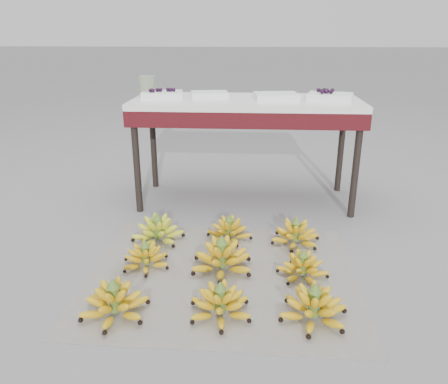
# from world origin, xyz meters

# --- Properties ---
(ground) EXTENTS (60.00, 60.00, 0.00)m
(ground) POSITION_xyz_m (0.00, 0.00, 0.00)
(ground) COLOR gray
(ground) RESTS_ON ground
(newspaper_mat) EXTENTS (1.27, 1.07, 0.01)m
(newspaper_mat) POSITION_xyz_m (-0.05, 0.07, 0.00)
(newspaper_mat) COLOR beige
(newspaper_mat) RESTS_ON ground
(bunch_front_left) EXTENTS (0.33, 0.33, 0.17)m
(bunch_front_left) POSITION_xyz_m (-0.46, -0.27, 0.06)
(bunch_front_left) COLOR #E2BC00
(bunch_front_left) RESTS_ON newspaper_mat
(bunch_front_center) EXTENTS (0.30, 0.30, 0.16)m
(bunch_front_center) POSITION_xyz_m (-0.04, -0.25, 0.06)
(bunch_front_center) COLOR #E2BC00
(bunch_front_center) RESTS_ON newspaper_mat
(bunch_front_right) EXTENTS (0.30, 0.30, 0.17)m
(bunch_front_right) POSITION_xyz_m (0.33, -0.25, 0.06)
(bunch_front_right) COLOR #E2BC00
(bunch_front_right) RESTS_ON newspaper_mat
(bunch_mid_left) EXTENTS (0.30, 0.30, 0.14)m
(bunch_mid_left) POSITION_xyz_m (-0.43, 0.11, 0.05)
(bunch_mid_left) COLOR #E2BC00
(bunch_mid_left) RESTS_ON newspaper_mat
(bunch_mid_center) EXTENTS (0.33, 0.33, 0.19)m
(bunch_mid_center) POSITION_xyz_m (-0.06, 0.11, 0.07)
(bunch_mid_center) COLOR #E2BC00
(bunch_mid_center) RESTS_ON newspaper_mat
(bunch_mid_right) EXTENTS (0.28, 0.28, 0.14)m
(bunch_mid_right) POSITION_xyz_m (0.32, 0.07, 0.05)
(bunch_mid_right) COLOR #E2BC00
(bunch_mid_right) RESTS_ON newspaper_mat
(bunch_back_left) EXTENTS (0.33, 0.33, 0.17)m
(bunch_back_left) POSITION_xyz_m (-0.43, 0.39, 0.06)
(bunch_back_left) COLOR #96B326
(bunch_back_left) RESTS_ON newspaper_mat
(bunch_back_center) EXTENTS (0.27, 0.27, 0.15)m
(bunch_back_center) POSITION_xyz_m (-0.04, 0.44, 0.06)
(bunch_back_center) COLOR #E2BC00
(bunch_back_center) RESTS_ON newspaper_mat
(bunch_back_right) EXTENTS (0.28, 0.28, 0.16)m
(bunch_back_right) POSITION_xyz_m (0.32, 0.41, 0.06)
(bunch_back_right) COLOR #E2BC00
(bunch_back_right) RESTS_ON newspaper_mat
(vendor_table) EXTENTS (1.42, 0.57, 0.68)m
(vendor_table) POSITION_xyz_m (0.03, 1.05, 0.60)
(vendor_table) COLOR black
(vendor_table) RESTS_ON ground
(tray_far_left) EXTENTS (0.28, 0.22, 0.07)m
(tray_far_left) POSITION_xyz_m (-0.50, 1.04, 0.70)
(tray_far_left) COLOR silver
(tray_far_left) RESTS_ON vendor_table
(tray_left) EXTENTS (0.26, 0.20, 0.04)m
(tray_left) POSITION_xyz_m (-0.20, 1.08, 0.70)
(tray_left) COLOR silver
(tray_left) RESTS_ON vendor_table
(tray_right) EXTENTS (0.28, 0.22, 0.04)m
(tray_right) POSITION_xyz_m (0.21, 1.01, 0.70)
(tray_right) COLOR silver
(tray_right) RESTS_ON vendor_table
(tray_far_right) EXTENTS (0.30, 0.25, 0.07)m
(tray_far_right) POSITION_xyz_m (0.54, 1.02, 0.71)
(tray_far_right) COLOR silver
(tray_far_right) RESTS_ON vendor_table
(glass_jar) EXTENTS (0.13, 0.13, 0.13)m
(glass_jar) POSITION_xyz_m (-0.60, 1.07, 0.75)
(glass_jar) COLOR beige
(glass_jar) RESTS_ON vendor_table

